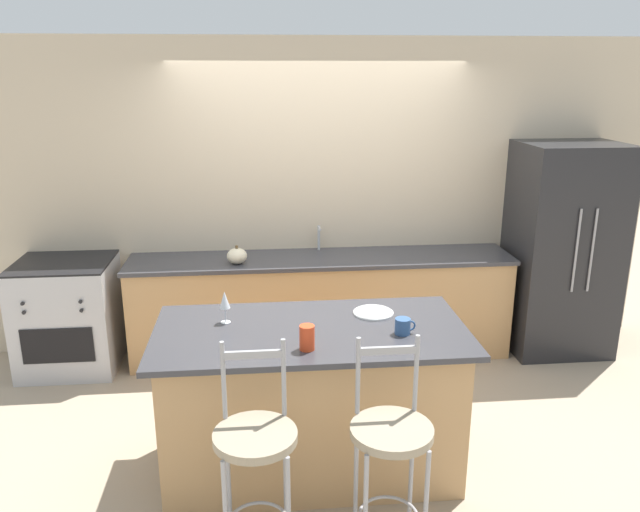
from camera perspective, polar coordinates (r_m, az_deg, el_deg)
name	(u,v)px	position (r m, az deg, el deg)	size (l,w,h in m)	color
ground_plane	(325,370)	(5.34, 0.48, -10.37)	(18.00, 18.00, 0.00)	tan
wall_back	(318,197)	(5.52, -0.21, 5.40)	(6.00, 0.07, 2.70)	beige
back_counter	(321,305)	(5.48, 0.10, -4.50)	(3.28, 0.64, 0.89)	tan
sink_faucet	(319,235)	(5.48, -0.09, 1.91)	(0.02, 0.13, 0.22)	#ADAFB5
kitchen_island	(311,399)	(3.95, -0.82, -12.98)	(1.87, 0.94, 0.95)	tan
refrigerator	(562,249)	(5.85, 21.24, 0.60)	(0.85, 0.74, 1.84)	#232326
oven_range	(69,315)	(5.63, -21.99, -5.03)	(0.77, 0.71, 0.93)	#B7B7BC
bar_stool_near	(256,455)	(3.23, -5.89, -17.65)	(0.41, 0.41, 1.16)	#99999E
bar_stool_far	(391,449)	(3.28, 6.47, -17.17)	(0.41, 0.41, 1.16)	#99999E
dinner_plate	(373,312)	(3.97, 4.90, -5.16)	(0.25, 0.25, 0.02)	white
wine_glass	(225,301)	(3.82, -8.71, -4.05)	(0.06, 0.06, 0.20)	white
coffee_mug	(403,326)	(3.68, 7.60, -6.38)	(0.12, 0.09, 0.09)	#335689
tumbler_cup	(307,338)	(3.45, -1.19, -7.47)	(0.08, 0.08, 0.14)	red
pumpkin_decoration	(237,256)	(5.17, -7.60, 0.01)	(0.17, 0.17, 0.15)	beige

